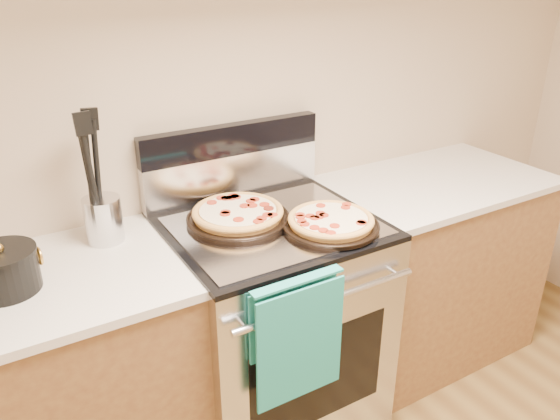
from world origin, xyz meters
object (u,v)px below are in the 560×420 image
pepperoni_pizza_back (238,215)px  saucepan (4,272)px  range_body (272,327)px  utensil_crock (104,220)px  pepperoni_pizza_front (331,222)px

pepperoni_pizza_back → saucepan: 0.79m
range_body → utensil_crock: bearing=160.6°
saucepan → range_body: bearing=-1.6°
pepperoni_pizza_back → saucepan: saucepan is taller
range_body → utensil_crock: 0.80m
utensil_crock → range_body: bearing=-19.4°
range_body → pepperoni_pizza_back: bearing=145.1°
pepperoni_pizza_front → saucepan: saucepan is taller
saucepan → utensil_crock: bearing=26.8°
range_body → pepperoni_pizza_front: 0.55m
pepperoni_pizza_back → pepperoni_pizza_front: size_ratio=1.09×
pepperoni_pizza_back → utensil_crock: 0.47m
range_body → pepperoni_pizza_front: (0.16, -0.15, 0.50)m
pepperoni_pizza_front → utensil_crock: (-0.71, 0.35, 0.04)m
range_body → saucepan: saucepan is taller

